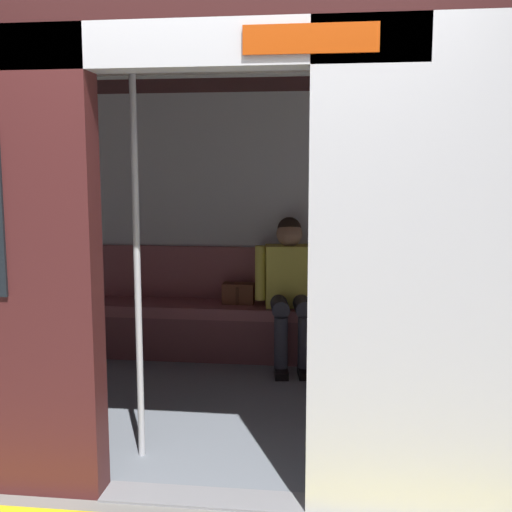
# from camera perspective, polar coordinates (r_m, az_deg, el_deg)

# --- Properties ---
(ground_plane) EXTENTS (60.00, 60.00, 0.00)m
(ground_plane) POSITION_cam_1_polar(r_m,az_deg,el_deg) (3.25, -4.76, -20.94)
(ground_plane) COLOR gray
(train_car) EXTENTS (6.40, 2.76, 2.31)m
(train_car) POSITION_cam_1_polar(r_m,az_deg,el_deg) (4.05, -2.38, 7.37)
(train_car) COLOR silver
(train_car) RESTS_ON ground_plane
(bench_seat) EXTENTS (3.06, 0.44, 0.45)m
(bench_seat) POSITION_cam_1_polar(r_m,az_deg,el_deg) (5.21, 0.29, -5.65)
(bench_seat) COLOR #935156
(bench_seat) RESTS_ON ground_plane
(person_seated) EXTENTS (0.55, 0.71, 1.18)m
(person_seated) POSITION_cam_1_polar(r_m,az_deg,el_deg) (5.07, 3.07, -2.28)
(person_seated) COLOR #D8CC4C
(person_seated) RESTS_ON ground_plane
(handbag) EXTENTS (0.26, 0.15, 0.17)m
(handbag) POSITION_cam_1_polar(r_m,az_deg,el_deg) (5.27, -1.59, -3.39)
(handbag) COLOR brown
(handbag) RESTS_ON bench_seat
(book) EXTENTS (0.22, 0.26, 0.03)m
(book) POSITION_cam_1_polar(r_m,az_deg,el_deg) (5.18, 7.22, -4.45)
(book) COLOR gold
(book) RESTS_ON bench_seat
(grab_pole_door) EXTENTS (0.04, 0.04, 2.17)m
(grab_pole_door) POSITION_cam_1_polar(r_m,az_deg,el_deg) (3.39, -10.66, -0.37)
(grab_pole_door) COLOR silver
(grab_pole_door) RESTS_ON ground_plane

